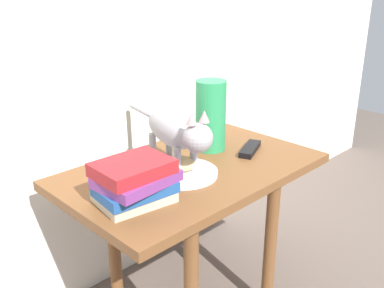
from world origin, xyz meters
The scene contains 8 objects.
side_table centered at (0.00, 0.00, 0.49)m, with size 0.86×0.52×0.58m.
plate centered at (-0.07, -0.03, 0.58)m, with size 0.22×0.22×0.01m, color white.
bread_roll centered at (-0.07, -0.02, 0.61)m, with size 0.08×0.06×0.05m, color #E0BC7A.
cat centered at (-0.05, 0.02, 0.71)m, with size 0.15×0.47×0.23m.
book_stack centered at (-0.29, -0.07, 0.64)m, with size 0.22×0.19×0.13m.
green_vase centered at (0.16, 0.07, 0.70)m, with size 0.11×0.11×0.25m, color #288C51.
candle_jar centered at (0.26, 0.13, 0.61)m, with size 0.07×0.07×0.08m.
tv_remote centered at (0.24, -0.05, 0.59)m, with size 0.15×0.04×0.02m, color black.
Camera 1 is at (-0.93, -0.94, 1.16)m, focal length 40.91 mm.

